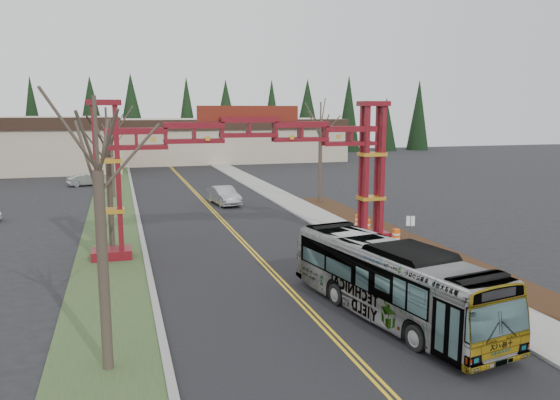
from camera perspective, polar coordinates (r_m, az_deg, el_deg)
name	(u,v)px	position (r m, az deg, el deg)	size (l,w,h in m)	color
ground	(391,396)	(17.37, 11.49, -19.42)	(200.00, 200.00, 0.00)	black
road	(228,226)	(39.95, -5.51, -2.73)	(12.00, 110.00, 0.02)	black
lane_line_left	(226,226)	(39.92, -5.68, -2.72)	(0.12, 100.00, 0.01)	yellow
lane_line_right	(229,226)	(39.96, -5.34, -2.70)	(0.12, 100.00, 0.01)	yellow
curb_right	(307,220)	(41.51, 2.86, -2.15)	(0.30, 110.00, 0.15)	gray
sidewalk_right	(325,219)	(42.00, 4.73, -2.04)	(2.60, 110.00, 0.14)	gray
landscape_strip	(476,271)	(30.38, 19.79, -7.01)	(2.60, 50.00, 0.12)	black
grass_median	(113,233)	(39.26, -17.06, -3.27)	(4.00, 110.00, 0.08)	#334C26
curb_left	(141,230)	(39.27, -14.36, -3.10)	(0.30, 110.00, 0.15)	gray
gateway_arch	(249,151)	(32.31, -3.28, 5.17)	(18.20, 1.60, 8.90)	#580B0D
retail_building_east	(223,139)	(95.05, -5.97, 6.34)	(38.00, 20.30, 7.00)	#B7AA8C
conifer_treeline	(160,121)	(105.67, -12.47, 8.08)	(116.10, 5.60, 13.00)	black
transit_bus	(391,280)	(22.62, 11.50, -8.22)	(2.63, 11.22, 3.13)	#A1A5A9
silver_sedan	(224,196)	(49.06, -5.88, 0.46)	(1.73, 4.96, 1.64)	#A5A8AD
parked_car_far_a	(86,180)	(64.96, -19.58, 2.00)	(1.41, 4.04, 1.33)	#95979C
bare_tree_median_near	(98,172)	(17.55, -18.50, 2.78)	(3.42, 3.42, 8.76)	#382D26
bare_tree_median_mid	(107,146)	(34.61, -17.59, 5.44)	(3.39, 3.39, 8.52)	#382D26
bare_tree_median_far	(111,140)	(54.68, -17.23, 6.05)	(3.02, 3.02, 7.64)	#382D26
bare_tree_right_far	(321,128)	(49.13, 4.26, 7.48)	(3.47, 3.47, 9.12)	#382D26
street_sign	(410,226)	(33.23, 13.46, -2.67)	(0.46, 0.24, 2.17)	#3F3F44
barrel_south	(396,236)	(35.46, 12.04, -3.71)	(0.49, 0.49, 0.90)	#FF5A0E
barrel_mid	(366,227)	(37.70, 9.02, -2.77)	(0.54, 0.54, 0.99)	#FF5A0E
barrel_north	(359,221)	(39.56, 8.23, -2.21)	(0.52, 0.52, 0.96)	#FF5A0E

